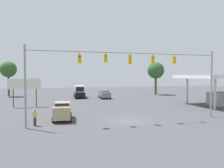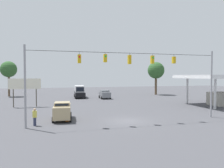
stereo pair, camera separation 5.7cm
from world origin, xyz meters
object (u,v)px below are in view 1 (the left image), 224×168
object	(u,v)px
traffic_cone_nearest	(67,118)
sedan_tan_parked_shoulder	(62,111)
roadside_billboard	(25,86)
gas_station	(224,83)
box_truck_black_withflow_deep	(79,92)
tree_horizon_right	(156,71)
tree_horizon_left	(8,70)
overhead_signal_span	(129,73)
traffic_cone_third	(63,110)
pedestrian	(35,117)
sedan_grey_oncoming_deep	(105,94)
traffic_cone_second	(64,113)

from	to	relation	value
traffic_cone_nearest	sedan_tan_parked_shoulder	bearing A→B (deg)	-62.01
roadside_billboard	gas_station	bearing A→B (deg)	168.28
box_truck_black_withflow_deep	tree_horizon_right	world-z (taller)	tree_horizon_right
tree_horizon_left	overhead_signal_span	bearing A→B (deg)	117.00
traffic_cone_third	tree_horizon_right	size ratio (longest dim) A/B	0.09
traffic_cone_third	pedestrian	size ratio (longest dim) A/B	0.42
overhead_signal_span	gas_station	world-z (taller)	overhead_signal_span
roadside_billboard	pedestrian	size ratio (longest dim) A/B	2.76
sedan_tan_parked_shoulder	traffic_cone_nearest	world-z (taller)	sedan_tan_parked_shoulder
box_truck_black_withflow_deep	roadside_billboard	xyz separation A→B (m)	(10.26, 12.78, 2.07)
gas_station	roadside_billboard	xyz separation A→B (m)	(32.32, -6.71, -0.35)
tree_horizon_right	traffic_cone_third	bearing A→B (deg)	40.93
box_truck_black_withflow_deep	traffic_cone_third	xyz separation A→B (m)	(4.69, 19.56, -0.97)
overhead_signal_span	sedan_tan_parked_shoulder	xyz separation A→B (m)	(6.85, -3.17, -4.21)
gas_station	pedestrian	xyz separation A→B (m)	(29.88, 7.58, -2.87)
overhead_signal_span	tree_horizon_left	world-z (taller)	tree_horizon_left
sedan_tan_parked_shoulder	pedestrian	size ratio (longest dim) A/B	2.51
traffic_cone_third	sedan_grey_oncoming_deep	bearing A→B (deg)	-121.66
box_truck_black_withflow_deep	traffic_cone_second	size ratio (longest dim) A/B	9.63
traffic_cone_nearest	tree_horizon_right	world-z (taller)	tree_horizon_right
roadside_billboard	traffic_cone_second	bearing A→B (deg)	119.32
traffic_cone_nearest	roadside_billboard	size ratio (longest dim) A/B	0.15
overhead_signal_span	tree_horizon_right	size ratio (longest dim) A/B	2.46
traffic_cone_nearest	roadside_billboard	xyz separation A→B (m)	(5.70, -12.87, 3.04)
tree_horizon_right	sedan_tan_parked_shoulder	bearing A→B (deg)	46.71
tree_horizon_left	roadside_billboard	bearing A→B (deg)	106.13
tree_horizon_left	tree_horizon_right	world-z (taller)	tree_horizon_right
sedan_grey_oncoming_deep	box_truck_black_withflow_deep	xyz separation A→B (m)	(5.00, -3.85, 0.38)
gas_station	tree_horizon_left	size ratio (longest dim) A/B	1.64
box_truck_black_withflow_deep	traffic_cone_second	bearing A→B (deg)	78.36
sedan_tan_parked_shoulder	tree_horizon_left	size ratio (longest dim) A/B	0.53
traffic_cone_third	box_truck_black_withflow_deep	bearing A→B (deg)	-103.47
sedan_grey_oncoming_deep	traffic_cone_nearest	distance (m)	23.82
sedan_tan_parked_shoulder	traffic_cone_second	distance (m)	2.19
roadside_billboard	tree_horizon_right	bearing A→B (deg)	-154.03
sedan_grey_oncoming_deep	box_truck_black_withflow_deep	size ratio (longest dim) A/B	0.55
traffic_cone_second	tree_horizon_left	world-z (taller)	tree_horizon_left
traffic_cone_nearest	gas_station	bearing A→B (deg)	-166.96
overhead_signal_span	roadside_billboard	size ratio (longest dim) A/B	4.32
box_truck_black_withflow_deep	traffic_cone_third	world-z (taller)	box_truck_black_withflow_deep
sedan_tan_parked_shoulder	tree_horizon_left	xyz separation A→B (m)	(10.96, -31.78, 5.40)
overhead_signal_span	traffic_cone_third	distance (m)	11.69
sedan_tan_parked_shoulder	gas_station	bearing A→B (deg)	-168.96
box_truck_black_withflow_deep	tree_horizon_right	distance (m)	20.99
pedestrian	sedan_tan_parked_shoulder	bearing A→B (deg)	-140.59
roadside_billboard	tree_horizon_right	xyz separation A→B (m)	(-30.55, -14.88, 2.90)
pedestrian	tree_horizon_right	world-z (taller)	tree_horizon_right
traffic_cone_second	pedestrian	distance (m)	5.39
sedan_grey_oncoming_deep	tree_horizon_right	size ratio (longest dim) A/B	0.46
traffic_cone_nearest	pedestrian	distance (m)	3.59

